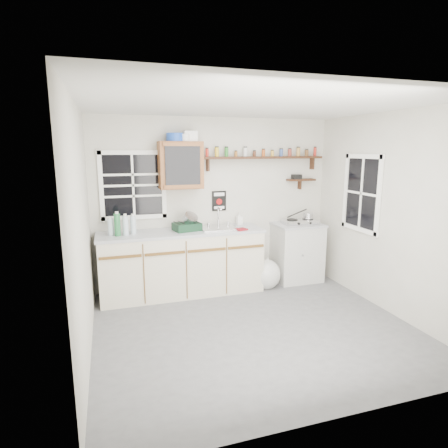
% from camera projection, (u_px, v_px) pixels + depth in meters
% --- Properties ---
extents(room, '(3.64, 3.24, 2.54)m').
position_uv_depth(room, '(256.00, 222.00, 4.13)').
color(room, '#535356').
rests_on(room, ground).
extents(main_cabinet, '(2.31, 0.63, 0.92)m').
position_uv_depth(main_cabinet, '(182.00, 262.00, 5.33)').
color(main_cabinet, beige).
rests_on(main_cabinet, floor).
extents(right_cabinet, '(0.73, 0.57, 0.91)m').
position_uv_depth(right_cabinet, '(297.00, 252.00, 5.89)').
color(right_cabinet, '#B7B6B0').
rests_on(right_cabinet, floor).
extents(sink, '(0.52, 0.44, 0.29)m').
position_uv_depth(sink, '(218.00, 228.00, 5.40)').
color(sink, silver).
rests_on(sink, main_cabinet).
extents(upper_cabinet, '(0.60, 0.32, 0.65)m').
position_uv_depth(upper_cabinet, '(181.00, 165.00, 5.20)').
color(upper_cabinet, brown).
rests_on(upper_cabinet, wall_back).
extents(upper_cabinet_clutter, '(0.42, 0.24, 0.14)m').
position_uv_depth(upper_cabinet_clutter, '(181.00, 137.00, 5.13)').
color(upper_cabinet_clutter, '#1B45B0').
rests_on(upper_cabinet_clutter, upper_cabinet).
extents(spice_shelf, '(1.91, 0.18, 0.35)m').
position_uv_depth(spice_shelf, '(263.00, 157.00, 5.62)').
color(spice_shelf, black).
rests_on(spice_shelf, wall_back).
extents(secondary_shelf, '(0.45, 0.16, 0.24)m').
position_uv_depth(secondary_shelf, '(300.00, 179.00, 5.89)').
color(secondary_shelf, black).
rests_on(secondary_shelf, wall_back).
extents(warning_sign, '(0.22, 0.02, 0.30)m').
position_uv_depth(warning_sign, '(219.00, 201.00, 5.62)').
color(warning_sign, black).
rests_on(warning_sign, wall_back).
extents(window_back, '(0.93, 0.03, 0.98)m').
position_uv_depth(window_back, '(133.00, 185.00, 5.20)').
color(window_back, black).
rests_on(window_back, wall_back).
extents(window_right, '(0.03, 0.78, 1.08)m').
position_uv_depth(window_right, '(362.00, 193.00, 5.12)').
color(window_right, black).
rests_on(window_right, wall_back).
extents(water_bottles, '(0.37, 0.14, 0.33)m').
position_uv_depth(water_bottles, '(121.00, 225.00, 4.96)').
color(water_bottles, silver).
rests_on(water_bottles, main_cabinet).
extents(dish_rack, '(0.41, 0.34, 0.27)m').
position_uv_depth(dish_rack, '(188.00, 224.00, 5.25)').
color(dish_rack, black).
rests_on(dish_rack, main_cabinet).
extents(soap_bottle, '(0.09, 0.09, 0.19)m').
position_uv_depth(soap_bottle, '(239.00, 218.00, 5.68)').
color(soap_bottle, silver).
rests_on(soap_bottle, main_cabinet).
extents(rag, '(0.18, 0.17, 0.02)m').
position_uv_depth(rag, '(241.00, 229.00, 5.29)').
color(rag, maroon).
rests_on(rag, main_cabinet).
extents(hotplate, '(0.56, 0.33, 0.08)m').
position_uv_depth(hotplate, '(300.00, 221.00, 5.78)').
color(hotplate, silver).
rests_on(hotplate, right_cabinet).
extents(saucepan, '(0.37, 0.22, 0.16)m').
position_uv_depth(saucepan, '(307.00, 216.00, 5.81)').
color(saucepan, silver).
rests_on(saucepan, hotplate).
extents(trash_bag, '(0.43, 0.39, 0.49)m').
position_uv_depth(trash_bag, '(266.00, 274.00, 5.59)').
color(trash_bag, silver).
rests_on(trash_bag, floor).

